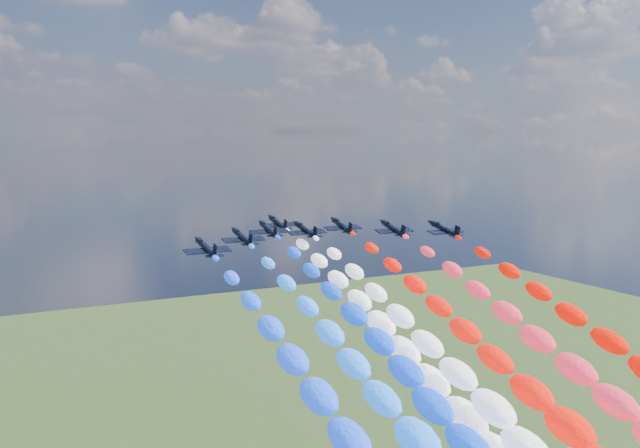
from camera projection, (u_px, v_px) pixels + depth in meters
jet_0 at (206, 248)px, 147.22m from camera, size 10.05×13.40×5.64m
jet_1 at (242, 237)px, 162.37m from camera, size 9.72×13.16×5.64m
trail_1 at (399, 434)px, 110.55m from camera, size 6.80×120.35×47.89m
jet_2 at (268, 229)px, 175.51m from camera, size 9.91×13.30×5.64m
trail_2 at (419, 402)px, 123.69m from camera, size 6.80×120.35×47.89m
jet_3 at (306, 230)px, 174.04m from camera, size 10.02×13.38×5.64m
trail_3 at (474, 405)px, 122.22m from camera, size 6.80×120.35×47.89m
jet_4 at (278, 223)px, 187.39m from camera, size 9.46×12.97×5.64m
trail_4 at (419, 378)px, 135.57m from camera, size 6.80×120.35×47.89m
jet_5 at (342, 226)px, 182.03m from camera, size 9.92×13.31×5.64m
trail_5 at (514, 388)px, 130.21m from camera, size 6.80×120.35×47.89m
jet_6 at (393, 229)px, 176.71m from camera, size 9.71×13.15×5.64m
trail_6 at (594, 399)px, 124.89m from camera, size 6.80×120.35×47.89m
jet_7 at (444, 229)px, 175.35m from camera, size 10.30×13.57×5.64m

